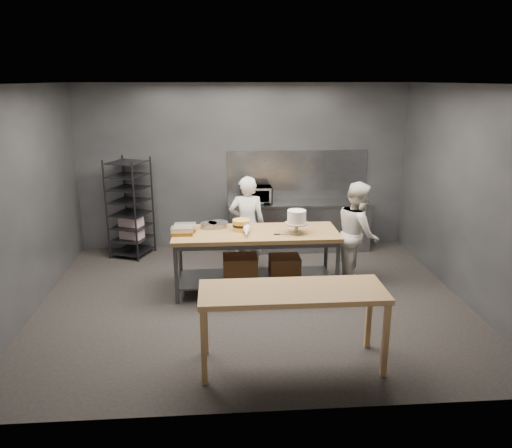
{
  "coord_description": "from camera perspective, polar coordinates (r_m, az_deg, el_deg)",
  "views": [
    {
      "loc": [
        -0.46,
        -6.55,
        3.06
      ],
      "look_at": [
        0.07,
        0.31,
        1.05
      ],
      "focal_mm": 35.0,
      "sensor_mm": 36.0,
      "label": 1
    }
  ],
  "objects": [
    {
      "name": "ground",
      "position": [
        7.25,
        -0.34,
        -8.69
      ],
      "size": [
        6.0,
        6.0,
        0.0
      ],
      "primitive_type": "plane",
      "color": "black",
      "rests_on": "ground"
    },
    {
      "name": "back_wall",
      "position": [
        9.2,
        -1.46,
        6.51
      ],
      "size": [
        6.0,
        0.04,
        3.0
      ],
      "primitive_type": "cube",
      "color": "#4C4F54",
      "rests_on": "ground"
    },
    {
      "name": "work_table",
      "position": [
        7.36,
        0.13,
        -3.47
      ],
      "size": [
        2.4,
        0.9,
        0.92
      ],
      "color": "brown",
      "rests_on": "ground"
    },
    {
      "name": "near_counter",
      "position": [
        5.41,
        4.18,
        -8.3
      ],
      "size": [
        2.0,
        0.7,
        0.9
      ],
      "color": "#A37F43",
      "rests_on": "ground"
    },
    {
      "name": "back_counter",
      "position": [
        9.23,
        4.9,
        -0.2
      ],
      "size": [
        2.6,
        0.6,
        0.9
      ],
      "color": "slate",
      "rests_on": "ground"
    },
    {
      "name": "splashback_panel",
      "position": [
        9.31,
        4.74,
        5.64
      ],
      "size": [
        2.6,
        0.02,
        0.9
      ],
      "primitive_type": "cube",
      "color": "slate",
      "rests_on": "back_counter"
    },
    {
      "name": "speed_rack",
      "position": [
        9.07,
        -14.18,
        1.7
      ],
      "size": [
        0.8,
        0.83,
        1.75
      ],
      "color": "black",
      "rests_on": "ground"
    },
    {
      "name": "chef_behind",
      "position": [
        8.04,
        -1.03,
        -0.08
      ],
      "size": [
        0.59,
        0.4,
        1.59
      ],
      "primitive_type": "imported",
      "rotation": [
        0.0,
        0.0,
        3.1
      ],
      "color": "white",
      "rests_on": "ground"
    },
    {
      "name": "chef_right",
      "position": [
        7.75,
        11.53,
        -1.06
      ],
      "size": [
        0.65,
        0.81,
        1.59
      ],
      "primitive_type": "imported",
      "rotation": [
        0.0,
        0.0,
        1.51
      ],
      "color": "silver",
      "rests_on": "ground"
    },
    {
      "name": "microwave",
      "position": [
        8.99,
        0.06,
        3.36
      ],
      "size": [
        0.54,
        0.37,
        0.3
      ],
      "primitive_type": "imported",
      "color": "black",
      "rests_on": "back_counter"
    },
    {
      "name": "frosted_cake_stand",
      "position": [
        7.15,
        4.66,
        0.64
      ],
      "size": [
        0.34,
        0.34,
        0.34
      ],
      "color": "#B1A98E",
      "rests_on": "work_table"
    },
    {
      "name": "layer_cake",
      "position": [
        7.3,
        -1.7,
        -0.11
      ],
      "size": [
        0.26,
        0.26,
        0.16
      ],
      "color": "gold",
      "rests_on": "work_table"
    },
    {
      "name": "cake_pans",
      "position": [
        7.48,
        -4.8,
        -0.1
      ],
      "size": [
        0.41,
        0.31,
        0.07
      ],
      "color": "gray",
      "rests_on": "work_table"
    },
    {
      "name": "piping_bag",
      "position": [
        7.06,
        -1.11,
        -0.86
      ],
      "size": [
        0.14,
        0.39,
        0.12
      ],
      "primitive_type": "cone",
      "rotation": [
        1.57,
        0.0,
        -0.07
      ],
      "color": "white",
      "rests_on": "work_table"
    },
    {
      "name": "offset_spatula",
      "position": [
        7.12,
        3.11,
        -1.19
      ],
      "size": [
        0.36,
        0.02,
        0.02
      ],
      "color": "slate",
      "rests_on": "work_table"
    },
    {
      "name": "pastry_clamshells",
      "position": [
        7.25,
        -8.26,
        -0.59
      ],
      "size": [
        0.34,
        0.38,
        0.11
      ],
      "color": "#A66E21",
      "rests_on": "work_table"
    }
  ]
}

